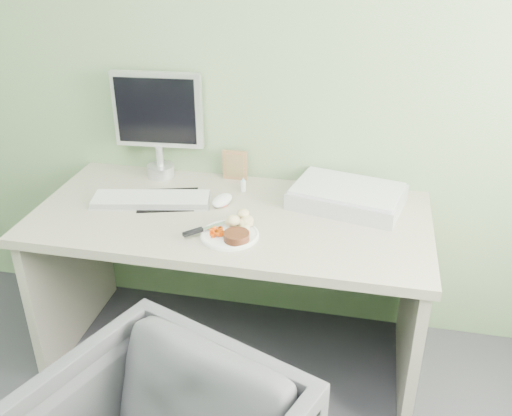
% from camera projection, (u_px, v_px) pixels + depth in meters
% --- Properties ---
extents(wall_back, '(3.50, 0.00, 3.50)m').
position_uv_depth(wall_back, '(249.00, 39.00, 2.35)').
color(wall_back, gray).
rests_on(wall_back, floor).
extents(desk, '(1.60, 0.75, 0.73)m').
position_uv_depth(desk, '(231.00, 252.00, 2.39)').
color(desk, '#AB9F8F').
rests_on(desk, floor).
extents(plate, '(0.22, 0.22, 0.01)m').
position_uv_depth(plate, '(230.00, 235.00, 2.15)').
color(plate, white).
rests_on(plate, desk).
extents(steak, '(0.11, 0.11, 0.03)m').
position_uv_depth(steak, '(237.00, 236.00, 2.10)').
color(steak, black).
rests_on(steak, plate).
extents(potato_pile, '(0.12, 0.10, 0.05)m').
position_uv_depth(potato_pile, '(241.00, 220.00, 2.18)').
color(potato_pile, tan).
rests_on(potato_pile, plate).
extents(carrot_heap, '(0.06, 0.06, 0.03)m').
position_uv_depth(carrot_heap, '(216.00, 231.00, 2.13)').
color(carrot_heap, '#EF4A05').
rests_on(carrot_heap, plate).
extents(steak_knife, '(0.16, 0.16, 0.02)m').
position_uv_depth(steak_knife, '(201.00, 230.00, 2.15)').
color(steak_knife, silver).
rests_on(steak_knife, plate).
extents(mousepad, '(0.30, 0.28, 0.00)m').
position_uv_depth(mousepad, '(168.00, 200.00, 2.42)').
color(mousepad, black).
rests_on(mousepad, desk).
extents(keyboard, '(0.50, 0.24, 0.02)m').
position_uv_depth(keyboard, '(151.00, 199.00, 2.39)').
color(keyboard, white).
rests_on(keyboard, desk).
extents(computer_mouse, '(0.10, 0.13, 0.04)m').
position_uv_depth(computer_mouse, '(222.00, 200.00, 2.37)').
color(computer_mouse, white).
rests_on(computer_mouse, desk).
extents(photo_frame, '(0.11, 0.01, 0.14)m').
position_uv_depth(photo_frame, '(235.00, 165.00, 2.57)').
color(photo_frame, '#916743').
rests_on(photo_frame, desk).
extents(eyedrop_bottle, '(0.02, 0.02, 0.07)m').
position_uv_depth(eyedrop_bottle, '(243.00, 185.00, 2.48)').
color(eyedrop_bottle, white).
rests_on(eyedrop_bottle, desk).
extents(scanner, '(0.50, 0.39, 0.07)m').
position_uv_depth(scanner, '(347.00, 197.00, 2.37)').
color(scanner, '#ACAEB3').
rests_on(scanner, desk).
extents(monitor, '(0.40, 0.12, 0.48)m').
position_uv_depth(monitor, '(158.00, 119.00, 2.53)').
color(monitor, silver).
rests_on(monitor, desk).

